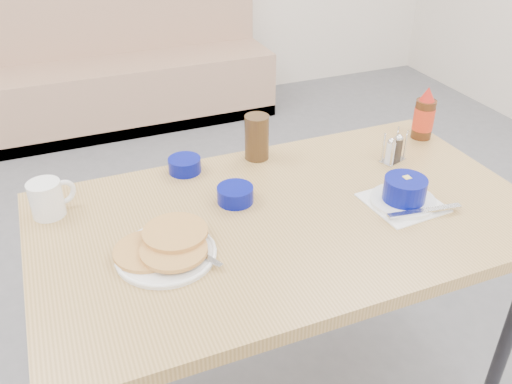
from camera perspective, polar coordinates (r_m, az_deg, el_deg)
name	(u,v)px	position (r m, az deg, el deg)	size (l,w,h in m)	color
booth_bench	(130,71)	(3.91, -13.13, 12.29)	(1.90, 0.56, 1.22)	tan
dining_table	(288,231)	(1.55, 3.38, -4.17)	(1.40, 0.80, 0.76)	tan
pancake_plate	(166,249)	(1.38, -9.47, -5.93)	(0.25, 0.25, 0.04)	white
coffee_mug	(48,198)	(1.59, -21.07, -0.60)	(0.13, 0.09, 0.10)	white
grits_setting	(404,193)	(1.60, 15.36, -0.11)	(0.23, 0.21, 0.08)	white
creamer_bowl	(185,165)	(1.72, -7.52, 2.82)	(0.10, 0.10, 0.05)	#050C77
butter_bowl	(235,195)	(1.56, -2.20, -0.27)	(0.11, 0.11, 0.05)	#050C77
amber_tumbler	(257,137)	(1.77, 0.09, 5.79)	(0.08, 0.08, 0.15)	#3F2914
condiment_caddy	(394,151)	(1.82, 14.30, 4.22)	(0.10, 0.08, 0.10)	silver
syrup_bottle	(424,116)	(1.99, 17.27, 7.63)	(0.07, 0.07, 0.19)	#47230F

